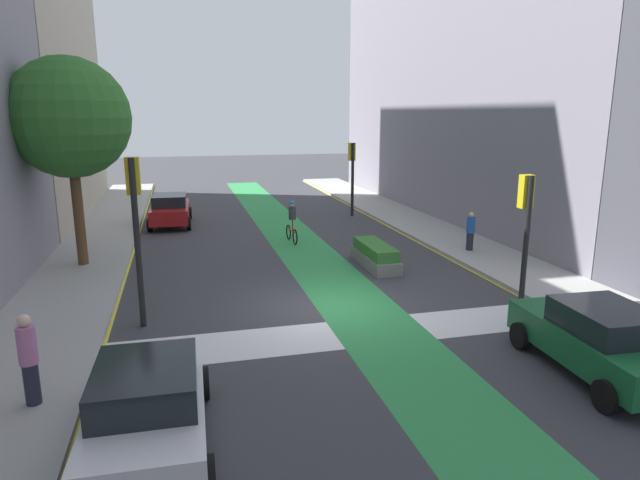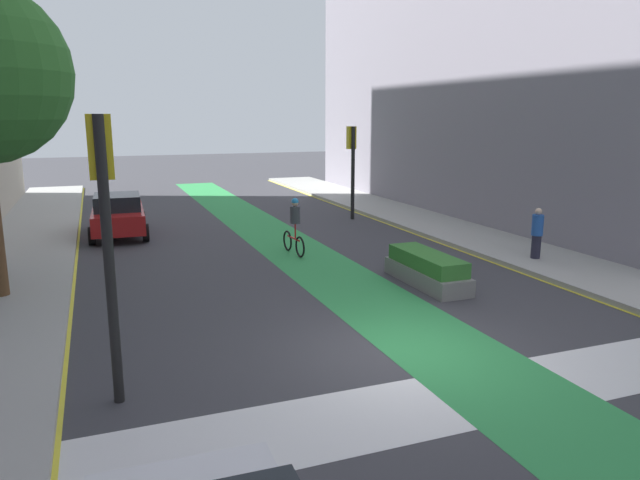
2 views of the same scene
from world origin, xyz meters
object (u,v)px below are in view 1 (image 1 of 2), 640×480
pedestrian_sidewalk_right_a (470,231)px  street_tree_near (69,118)px  traffic_signal_near_left (135,210)px  traffic_signal_far_right (352,165)px  cyclist_in_lane (292,221)px  car_green_right_near (600,339)px  median_planter (375,256)px  car_white_left_near (149,405)px  car_red_left_far (170,209)px  traffic_signal_near_right (526,215)px  pedestrian_sidewalk_left_a (29,359)px

pedestrian_sidewalk_right_a → street_tree_near: 15.44m
traffic_signal_near_left → pedestrian_sidewalk_right_a: size_ratio=2.88×
traffic_signal_far_right → cyclist_in_lane: traffic_signal_far_right is taller
car_green_right_near → traffic_signal_far_right: bearing=88.3°
car_green_right_near → median_planter: car_green_right_near is taller
car_green_right_near → car_white_left_near: bearing=-177.2°
traffic_signal_far_right → car_red_left_far: size_ratio=0.93×
traffic_signal_near_right → cyclist_in_lane: 10.77m
traffic_signal_near_right → traffic_signal_far_right: traffic_signal_far_right is taller
pedestrian_sidewalk_right_a → pedestrian_sidewalk_left_a: size_ratio=0.87×
traffic_signal_far_right → cyclist_in_lane: 7.35m
pedestrian_sidewalk_left_a → street_tree_near: 11.22m
cyclist_in_lane → median_planter: 5.04m
median_planter → street_tree_near: bearing=166.9°
car_white_left_near → pedestrian_sidewalk_right_a: bearing=41.7°
pedestrian_sidewalk_left_a → median_planter: (9.72, 7.93, -0.66)m
pedestrian_sidewalk_left_a → street_tree_near: size_ratio=0.24×
car_green_right_near → street_tree_near: street_tree_near is taller
pedestrian_sidewalk_left_a → pedestrian_sidewalk_right_a: bearing=32.0°
car_white_left_near → street_tree_near: street_tree_near is taller
cyclist_in_lane → car_white_left_near: bearing=-110.5°
car_white_left_near → street_tree_near: 13.29m
car_red_left_far → car_white_left_near: size_ratio=1.01×
traffic_signal_near_right → car_green_right_near: 4.84m
street_tree_near → car_green_right_near: bearing=-44.0°
car_green_right_near → street_tree_near: (-12.10, 11.70, 4.54)m
traffic_signal_near_left → car_green_right_near: traffic_signal_near_left is taller
car_red_left_far → pedestrian_sidewalk_right_a: pedestrian_sidewalk_right_a is taller
traffic_signal_near_right → car_green_right_near: (-1.00, -4.34, -1.89)m
car_green_right_near → pedestrian_sidewalk_left_a: (-11.42, 1.35, 0.26)m
traffic_signal_near_right → pedestrian_sidewalk_left_a: traffic_signal_near_right is taller
car_white_left_near → cyclist_in_lane: (5.32, 14.23, 0.17)m
traffic_signal_near_right → cyclist_in_lane: (-4.91, 9.43, -1.72)m
traffic_signal_near_right → car_white_left_near: 11.45m
car_red_left_far → pedestrian_sidewalk_right_a: (11.70, -8.92, 0.13)m
traffic_signal_near_right → pedestrian_sidewalk_left_a: (-12.43, -2.99, -1.63)m
traffic_signal_far_right → car_green_right_near: size_ratio=0.93×
traffic_signal_near_right → pedestrian_sidewalk_left_a: 12.88m
cyclist_in_lane → street_tree_near: 9.51m
cyclist_in_lane → pedestrian_sidewalk_left_a: size_ratio=1.04×
traffic_signal_far_right → street_tree_near: (-12.66, -7.63, 2.55)m
traffic_signal_far_right → median_planter: (-2.26, -10.05, -2.39)m
car_red_left_far → median_planter: (7.38, -9.75, -0.40)m
pedestrian_sidewalk_right_a → traffic_signal_near_right: bearing=-105.6°
car_red_left_far → median_planter: bearing=-52.9°
traffic_signal_far_right → pedestrian_sidewalk_right_a: bearing=-77.4°
car_white_left_near → cyclist_in_lane: size_ratio=2.29×
car_green_right_near → cyclist_in_lane: cyclist_in_lane is taller
street_tree_near → traffic_signal_near_left: bearing=-68.9°
traffic_signal_near_left → street_tree_near: street_tree_near is taller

